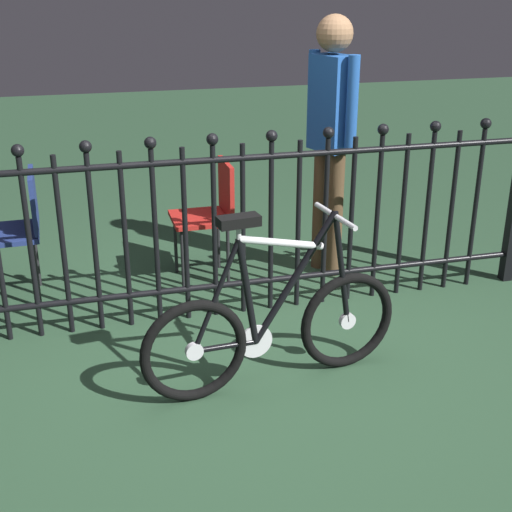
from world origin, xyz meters
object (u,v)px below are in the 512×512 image
object	(u,v)px
chair_navy	(16,223)
person_visitor	(331,123)
bicycle	(274,327)
chair_red	(211,209)

from	to	relation	value
chair_navy	person_visitor	xyz separation A→B (m)	(2.08, -0.07, 0.54)
bicycle	person_visitor	xyz separation A→B (m)	(0.79, 1.34, 0.74)
bicycle	chair_navy	bearing A→B (deg)	132.42
chair_navy	chair_red	world-z (taller)	chair_navy
bicycle	person_visitor	distance (m)	1.72
bicycle	chair_red	bearing A→B (deg)	91.07
chair_navy	person_visitor	bearing A→B (deg)	-2.01
chair_red	person_visitor	xyz separation A→B (m)	(0.81, -0.08, 0.56)
chair_red	person_visitor	bearing A→B (deg)	-5.73
chair_navy	chair_red	distance (m)	1.26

